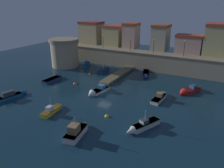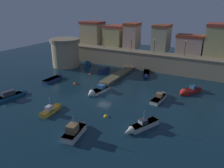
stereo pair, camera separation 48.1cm
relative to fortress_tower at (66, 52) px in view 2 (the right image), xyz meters
name	(u,v)px [view 2 (the right image)]	position (x,y,z in m)	size (l,w,h in m)	color
ground_plane	(104,93)	(18.84, -11.43, -3.79)	(104.17, 104.17, 0.00)	#112D3D
quay_wall	(141,60)	(18.84, 7.67, -1.52)	(42.75, 3.77, 4.53)	tan
old_town_backdrop	(146,37)	(18.24, 11.99, 3.85)	(40.74, 6.18, 7.67)	tan
fortress_tower	(66,52)	(0.00, 0.00, 0.00)	(7.84, 7.84, 7.47)	tan
pier_dock	(118,75)	(16.67, -1.04, -3.50)	(2.45, 13.95, 0.70)	brown
quay_lamp_0	(104,39)	(7.58, 7.67, 3.01)	(0.32, 0.32, 3.41)	black
quay_lamp_1	(131,42)	(15.98, 7.67, 2.88)	(0.32, 0.32, 3.19)	black
quay_lamp_2	(154,44)	(22.24, 7.67, 3.01)	(0.32, 0.32, 3.41)	black
quay_lamp_3	(185,46)	(29.69, 7.67, 3.22)	(0.32, 0.32, 3.77)	black
moored_boat_0	(140,126)	(29.73, -19.94, -3.33)	(3.70, 5.82, 2.98)	silver
moored_boat_1	(53,109)	(15.38, -21.72, -3.41)	(1.61, 4.87, 3.00)	gold
moored_boat_2	(105,70)	(12.10, 0.65, -3.35)	(1.18, 5.06, 2.64)	navy
moored_boat_3	(55,78)	(5.21, -10.13, -3.45)	(1.75, 5.74, 1.51)	navy
moored_boat_4	(188,91)	(33.10, -3.75, -3.43)	(3.97, 5.92, 1.76)	red
moored_boat_5	(97,91)	(17.63, -12.19, -3.42)	(2.45, 5.72, 2.68)	silver
moored_boat_6	(146,74)	(22.32, 2.70, -3.51)	(3.55, 7.19, 1.27)	navy
moored_boat_7	(160,97)	(29.23, -8.89, -3.38)	(1.84, 5.98, 1.70)	silver
moored_boat_8	(12,95)	(4.96, -21.32, -3.36)	(2.75, 7.07, 1.74)	#195689
moored_boat_9	(76,129)	(22.62, -24.98, -3.20)	(2.43, 5.26, 3.34)	silver
moored_boat_10	(88,64)	(5.03, 3.04, -3.33)	(2.89, 4.59, 2.71)	#195689
mooring_buoy_0	(106,117)	(23.80, -19.24, -3.79)	(0.68, 0.68, 0.68)	yellow
mooring_buoy_1	(91,74)	(10.08, -3.07, -3.79)	(0.64, 0.64, 0.64)	red
mooring_buoy_2	(75,84)	(10.91, -10.20, -3.79)	(0.77, 0.77, 0.77)	#EA4C19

